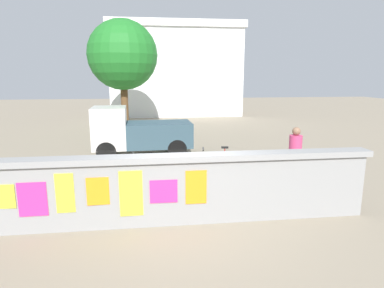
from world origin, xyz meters
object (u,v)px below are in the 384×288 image
object	(u,v)px
tree_roadside	(123,55)
bicycle_near	(219,166)
motorcycle	(155,166)
auto_rickshaw_truck	(137,132)
person_walking	(295,150)

from	to	relation	value
tree_roadside	bicycle_near	bearing A→B (deg)	-69.85
motorcycle	bicycle_near	distance (m)	1.86
auto_rickshaw_truck	person_walking	bearing A→B (deg)	-42.76
person_walking	tree_roadside	bearing A→B (deg)	117.66
auto_rickshaw_truck	person_walking	world-z (taller)	auto_rickshaw_truck
auto_rickshaw_truck	person_walking	xyz separation A→B (m)	(4.34, -4.02, 0.09)
tree_roadside	auto_rickshaw_truck	bearing A→B (deg)	-81.76
auto_rickshaw_truck	tree_roadside	world-z (taller)	tree_roadside
auto_rickshaw_truck	tree_roadside	xyz separation A→B (m)	(-0.86, 5.90, 3.11)
motorcycle	person_walking	size ratio (longest dim) A/B	1.17
auto_rickshaw_truck	tree_roadside	distance (m)	6.73
motorcycle	tree_roadside	bearing A→B (deg)	99.04
tree_roadside	motorcycle	bearing A→B (deg)	-80.96
person_walking	tree_roadside	size ratio (longest dim) A/B	0.28
motorcycle	tree_roadside	size ratio (longest dim) A/B	0.32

